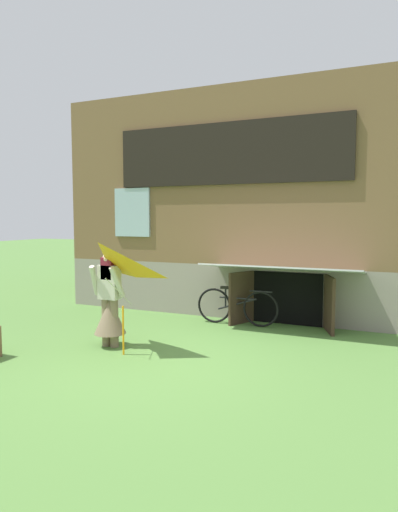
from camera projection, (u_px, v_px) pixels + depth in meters
name	position (u px, v px, depth m)	size (l,w,h in m)	color
ground_plane	(160.00, 360.00, 6.62)	(60.00, 60.00, 0.00)	#56843D
log_house	(261.00, 206.00, 11.52)	(7.99, 6.28, 4.87)	gray
person	(110.00, 307.00, 7.26)	(0.61, 0.52, 1.57)	#7F6B51
kite	(98.00, 274.00, 6.57)	(1.25, 1.27, 1.61)	orange
bicycle_black	(237.00, 306.00, 8.76)	(1.67, 0.09, 0.76)	black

